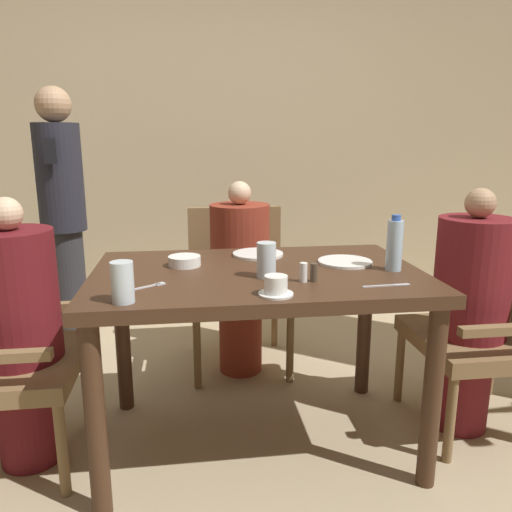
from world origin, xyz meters
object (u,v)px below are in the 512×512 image
object	(u,v)px
teacup_with_saucer	(276,287)
water_bottle	(395,245)
chair_right_side	(498,323)
diner_in_left_chair	(19,332)
diner_in_far_chair	(240,277)
standing_host	(63,213)
diner_in_right_chair	(469,310)
plate_main_right	(345,262)
plate_main_left	(258,254)
chair_far_side	(238,280)
bowl_small	(184,261)
glass_tall_mid	(266,260)
glass_tall_near	(122,282)

from	to	relation	value
teacup_with_saucer	water_bottle	xyz separation A→B (m)	(0.53, 0.26, 0.07)
water_bottle	chair_right_side	bearing A→B (deg)	7.21
diner_in_left_chair	diner_in_far_chair	distance (m)	1.17
diner_in_far_chair	standing_host	world-z (taller)	standing_host
diner_in_right_chair	plate_main_right	bearing A→B (deg)	172.84
diner_in_right_chair	plate_main_left	world-z (taller)	diner_in_right_chair
teacup_with_saucer	chair_far_side	bearing A→B (deg)	90.87
bowl_small	water_bottle	distance (m)	0.86
bowl_small	plate_main_left	bearing A→B (deg)	24.57
diner_in_left_chair	standing_host	world-z (taller)	standing_host
teacup_with_saucer	bowl_small	size ratio (longest dim) A/B	0.89
diner_in_right_chair	standing_host	world-z (taller)	standing_host
teacup_with_saucer	glass_tall_mid	world-z (taller)	glass_tall_mid
standing_host	chair_far_side	bearing A→B (deg)	-18.94
teacup_with_saucer	water_bottle	bearing A→B (deg)	26.57
plate_main_left	plate_main_right	bearing A→B (deg)	-29.21
glass_tall_near	glass_tall_mid	distance (m)	0.56
standing_host	bowl_small	distance (m)	1.31
chair_right_side	teacup_with_saucer	world-z (taller)	chair_right_side
glass_tall_near	teacup_with_saucer	bearing A→B (deg)	1.08
plate_main_right	water_bottle	distance (m)	0.23
chair_far_side	plate_main_right	bearing A→B (deg)	-63.47
chair_far_side	standing_host	size ratio (longest dim) A/B	0.56
chair_far_side	teacup_with_saucer	xyz separation A→B (m)	(0.02, -1.17, 0.31)
diner_in_left_chair	diner_in_right_chair	world-z (taller)	diner_in_right_chair
standing_host	diner_in_right_chair	bearing A→B (deg)	-31.36
diner_in_far_chair	water_bottle	world-z (taller)	diner_in_far_chair
diner_in_left_chair	diner_in_far_chair	bearing A→B (deg)	36.77
diner_in_left_chair	standing_host	bearing A→B (deg)	94.22
chair_far_side	bowl_small	bearing A→B (deg)	-111.74
diner_in_left_chair	water_bottle	world-z (taller)	diner_in_left_chair
diner_in_far_chair	chair_right_side	world-z (taller)	diner_in_far_chair
diner_in_far_chair	diner_in_left_chair	bearing A→B (deg)	-143.23
water_bottle	glass_tall_mid	xyz separation A→B (m)	(-0.52, -0.04, -0.04)
water_bottle	glass_tall_near	distance (m)	1.07
bowl_small	standing_host	bearing A→B (deg)	124.11
diner_in_far_chair	water_bottle	bearing A→B (deg)	-54.66
standing_host	water_bottle	size ratio (longest dim) A/B	7.02
plate_main_left	plate_main_right	size ratio (longest dim) A/B	1.00
chair_far_side	plate_main_right	world-z (taller)	chair_far_side
bowl_small	glass_tall_mid	world-z (taller)	glass_tall_mid
chair_right_side	diner_in_right_chair	size ratio (longest dim) A/B	0.82
standing_host	glass_tall_mid	size ratio (longest dim) A/B	11.65
chair_right_side	glass_tall_near	world-z (taller)	glass_tall_near
diner_in_left_chair	water_bottle	bearing A→B (deg)	-2.62
bowl_small	glass_tall_near	size ratio (longest dim) A/B	0.99
chair_right_side	glass_tall_near	xyz separation A→B (m)	(-1.57, -0.34, 0.35)
chair_right_side	teacup_with_saucer	bearing A→B (deg)	-162.69
diner_in_left_chair	water_bottle	xyz separation A→B (m)	(1.48, -0.07, 0.32)
chair_right_side	bowl_small	bearing A→B (deg)	175.30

